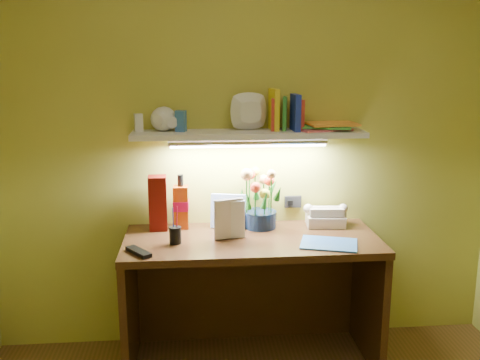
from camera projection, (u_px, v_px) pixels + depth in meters
name	position (u px, v px, depth m)	size (l,w,h in m)	color
desk	(252.00, 301.00, 3.02)	(1.40, 0.60, 0.75)	#361E0E
flower_bouquet	(260.00, 199.00, 3.08)	(0.21, 0.21, 0.33)	#0E1C36
telephone	(325.00, 215.00, 3.14)	(0.22, 0.16, 0.13)	beige
desk_clock	(339.00, 217.00, 3.17)	(0.08, 0.04, 0.08)	silver
whisky_bottle	(181.00, 201.00, 3.07)	(0.08, 0.08, 0.32)	#9F3207
whisky_box	(158.00, 203.00, 3.04)	(0.10, 0.10, 0.31)	#520A04
pen_cup	(175.00, 229.00, 2.83)	(0.06, 0.06, 0.15)	black
art_card	(228.00, 211.00, 3.09)	(0.20, 0.04, 0.20)	white
tv_remote	(139.00, 252.00, 2.69)	(0.05, 0.18, 0.02)	black
blue_folder	(329.00, 244.00, 2.83)	(0.29, 0.21, 0.01)	#3166AF
desk_book_a	(214.00, 220.00, 2.87)	(0.17, 0.02, 0.22)	beige
desk_book_b	(217.00, 220.00, 2.89)	(0.15, 0.02, 0.21)	silver
wall_shelf	(248.00, 127.00, 2.98)	(1.30, 0.29, 0.26)	silver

